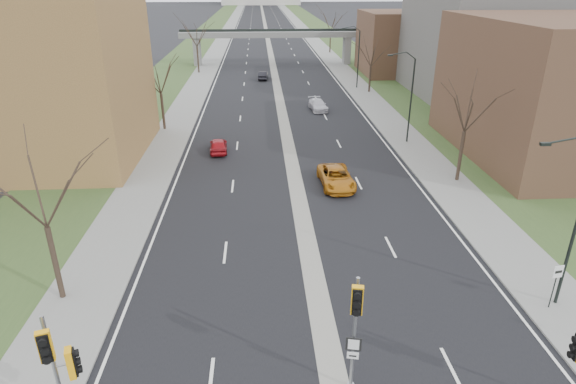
{
  "coord_description": "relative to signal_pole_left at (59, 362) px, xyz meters",
  "views": [
    {
      "loc": [
        -2.76,
        -12.89,
        14.95
      ],
      "look_at": [
        -1.3,
        11.12,
        4.25
      ],
      "focal_mm": 30.0,
      "sensor_mm": 36.0,
      "label": 1
    }
  ],
  "objects": [
    {
      "name": "pedestrian_bridge",
      "position": [
        9.56,
        80.3,
        1.44
      ],
      "size": [
        34.0,
        3.0,
        6.45
      ],
      "color": "slate",
      "rests_on": "ground"
    },
    {
      "name": "grass_verge_left",
      "position": [
        -8.44,
        150.3,
        -3.36
      ],
      "size": [
        8.0,
        600.0,
        0.1
      ],
      "primitive_type": "cube",
      "color": "#2A401D",
      "rests_on": "ground"
    },
    {
      "name": "commercial_block_far",
      "position": [
        31.56,
        70.3,
        1.59
      ],
      "size": [
        14.0,
        14.0,
        10.0
      ],
      "primitive_type": "cube",
      "color": "brown",
      "rests_on": "ground"
    },
    {
      "name": "median_strip",
      "position": [
        9.56,
        150.3,
        -3.41
      ],
      "size": [
        1.2,
        600.0,
        0.02
      ],
      "primitive_type": "cube",
      "color": "gray",
      "rests_on": "ground"
    },
    {
      "name": "streetlight_near",
      "position": [
        20.55,
        6.3,
        3.55
      ],
      "size": [
        2.61,
        0.2,
        8.7
      ],
      "color": "black",
      "rests_on": "sidewalk_right"
    },
    {
      "name": "car_right_mid",
      "position": [
        14.05,
        45.66,
        -2.75
      ],
      "size": [
        2.32,
        4.68,
        1.31
      ],
      "primitive_type": "imported",
      "rotation": [
        0.0,
        0.0,
        0.11
      ],
      "color": "silver",
      "rests_on": "ground"
    },
    {
      "name": "grass_verge_right",
      "position": [
        27.56,
        150.3,
        -3.36
      ],
      "size": [
        8.0,
        600.0,
        0.1
      ],
      "primitive_type": "cube",
      "color": "#2A401D",
      "rests_on": "ground"
    },
    {
      "name": "car_right_near",
      "position": [
        12.68,
        21.89,
        -2.68
      ],
      "size": [
        2.63,
        5.32,
        1.45
      ],
      "primitive_type": "imported",
      "rotation": [
        0.0,
        0.0,
        0.04
      ],
      "color": "#AD6512",
      "rests_on": "ground"
    },
    {
      "name": "car_left_far",
      "position": [
        7.56,
        65.91,
        -2.76
      ],
      "size": [
        1.66,
        4.0,
        1.29
      ],
      "primitive_type": "imported",
      "rotation": [
        0.0,
        0.0,
        3.06
      ],
      "color": "black",
      "rests_on": "ground"
    },
    {
      "name": "signal_pole_left",
      "position": [
        0.0,
        0.0,
        0.0
      ],
      "size": [
        0.87,
        1.14,
        5.21
      ],
      "rotation": [
        0.0,
        0.0,
        0.31
      ],
      "color": "gray",
      "rests_on": "ground"
    },
    {
      "name": "sidewalk_right",
      "position": [
        21.56,
        150.3,
        -3.35
      ],
      "size": [
        4.0,
        600.0,
        0.12
      ],
      "primitive_type": "cube",
      "color": "gray",
      "rests_on": "ground"
    },
    {
      "name": "commercial_block_near",
      "position": [
        33.56,
        28.3,
        2.59
      ],
      "size": [
        16.0,
        20.0,
        12.0
      ],
      "primitive_type": "cube",
      "color": "brown",
      "rests_on": "ground"
    },
    {
      "name": "speed_limit_sign",
      "position": [
        20.81,
        5.94,
        -1.62
      ],
      "size": [
        0.52,
        0.12,
        2.42
      ],
      "rotation": [
        0.0,
        0.0,
        0.17
      ],
      "color": "black",
      "rests_on": "sidewalk_right"
    },
    {
      "name": "tree_left_a",
      "position": [
        -3.44,
        8.3,
        3.23
      ],
      "size": [
        7.2,
        7.2,
        9.4
      ],
      "color": "#382B21",
      "rests_on": "sidewalk_left"
    },
    {
      "name": "road_surface",
      "position": [
        9.56,
        150.3,
        -3.4
      ],
      "size": [
        20.0,
        600.0,
        0.01
      ],
      "primitive_type": "cube",
      "color": "black",
      "rests_on": "ground"
    },
    {
      "name": "streetlight_far",
      "position": [
        20.55,
        58.3,
        3.55
      ],
      "size": [
        2.61,
        0.2,
        8.7
      ],
      "color": "black",
      "rests_on": "sidewalk_right"
    },
    {
      "name": "tree_right_a",
      "position": [
        22.56,
        22.3,
        3.23
      ],
      "size": [
        7.2,
        7.2,
        9.4
      ],
      "color": "#382B21",
      "rests_on": "sidewalk_right"
    },
    {
      "name": "tree_left_c",
      "position": [
        -3.44,
        72.3,
        3.64
      ],
      "size": [
        7.65,
        7.65,
        9.99
      ],
      "color": "#382B21",
      "rests_on": "sidewalk_left"
    },
    {
      "name": "tree_left_b",
      "position": [
        -3.44,
        38.3,
        2.82
      ],
      "size": [
        6.75,
        6.75,
        8.81
      ],
      "color": "#382B21",
      "rests_on": "sidewalk_left"
    },
    {
      "name": "car_left_near",
      "position": [
        2.9,
        30.62,
        -2.74
      ],
      "size": [
        1.81,
        3.99,
        1.33
      ],
      "primitive_type": "imported",
      "rotation": [
        0.0,
        0.0,
        3.2
      ],
      "color": "maroon",
      "rests_on": "ground"
    },
    {
      "name": "sidewalk_left",
      "position": [
        -2.44,
        150.3,
        -3.35
      ],
      "size": [
        4.0,
        600.0,
        0.12
      ],
      "primitive_type": "cube",
      "color": "gray",
      "rests_on": "ground"
    },
    {
      "name": "tree_right_b",
      "position": [
        22.56,
        55.3,
        2.41
      ],
      "size": [
        6.3,
        6.3,
        8.22
      ],
      "color": "#382B21",
      "rests_on": "sidewalk_right"
    },
    {
      "name": "signal_pole_median",
      "position": [
        10.11,
        1.31,
        0.23
      ],
      "size": [
        0.65,
        0.87,
        5.22
      ],
      "rotation": [
        0.0,
        0.0,
        -0.2
      ],
      "color": "gray",
      "rests_on": "ground"
    },
    {
      "name": "streetlight_mid",
      "position": [
        20.55,
        32.3,
        3.55
      ],
      "size": [
        2.61,
        0.2,
        8.7
      ],
      "color": "black",
      "rests_on": "sidewalk_right"
    },
    {
      "name": "tree_right_c",
      "position": [
        22.56,
        95.3,
        3.64
      ],
      "size": [
        7.65,
        7.65,
        9.99
      ],
      "color": "#382B21",
      "rests_on": "sidewalk_right"
    },
    {
      "name": "commercial_block_mid",
      "position": [
        37.56,
        52.3,
        4.09
      ],
      "size": [
        18.0,
        22.0,
        15.0
      ],
      "primitive_type": "cube",
      "color": "#625E59",
      "rests_on": "ground"
    }
  ]
}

